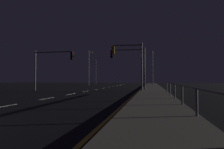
# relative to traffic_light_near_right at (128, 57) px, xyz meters

# --- Properties ---
(ground_plane) EXTENTS (112.00, 112.00, 0.00)m
(ground_plane) POSITION_rel_traffic_light_near_right_xyz_m (-4.98, 0.00, -3.93)
(ground_plane) COLOR black
(ground_plane) RESTS_ON ground
(sidewalk_right) EXTENTS (2.93, 77.00, 0.14)m
(sidewalk_right) POSITION_rel_traffic_light_near_right_xyz_m (2.71, 0.00, -3.86)
(sidewalk_right) COLOR gray
(sidewalk_right) RESTS_ON ground
(lane_markings_center) EXTENTS (0.14, 50.00, 0.01)m
(lane_markings_center) POSITION_rel_traffic_light_near_right_xyz_m (-4.98, 3.50, -3.93)
(lane_markings_center) COLOR silver
(lane_markings_center) RESTS_ON ground
(lane_edge_line) EXTENTS (0.14, 53.00, 0.01)m
(lane_edge_line) POSITION_rel_traffic_light_near_right_xyz_m (1.00, 5.00, -3.93)
(lane_edge_line) COLOR gold
(lane_edge_line) RESTS_ON ground
(traffic_light_near_right) EXTENTS (3.56, 0.57, 5.41)m
(traffic_light_near_right) POSITION_rel_traffic_light_near_right_xyz_m (0.00, 0.00, 0.00)
(traffic_light_near_right) COLOR #38383D
(traffic_light_near_right) RESTS_ON sidewalk_right
(traffic_light_near_left) EXTENTS (5.21, 0.35, 5.00)m
(traffic_light_near_left) POSITION_rel_traffic_light_near_right_xyz_m (-9.29, -0.42, -0.34)
(traffic_light_near_left) COLOR #38383D
(traffic_light_near_left) RESTS_ON ground
(traffic_light_far_center) EXTENTS (4.30, 0.68, 5.14)m
(traffic_light_far_center) POSITION_rel_traffic_light_near_right_xyz_m (-0.13, 1.61, -0.14)
(traffic_light_far_center) COLOR #38383D
(traffic_light_far_center) RESTS_ON sidewalk_right
(street_lamp_across_street) EXTENTS (0.56, 1.56, 7.99)m
(street_lamp_across_street) POSITION_rel_traffic_light_near_right_xyz_m (2.90, 23.28, 0.92)
(street_lamp_across_street) COLOR #4C4C51
(street_lamp_across_street) RESTS_ON sidewalk_right
(street_lamp_corner) EXTENTS (0.56, 1.91, 8.14)m
(street_lamp_corner) POSITION_rel_traffic_light_near_right_xyz_m (-11.74, 19.92, 0.89)
(street_lamp_corner) COLOR #4C4C51
(street_lamp_corner) RESTS_ON ground
(street_lamp_far_end) EXTENTS (1.09, 1.95, 6.81)m
(street_lamp_far_end) POSITION_rel_traffic_light_near_right_xyz_m (-12.54, 27.42, 0.21)
(street_lamp_far_end) COLOR #2D3033
(street_lamp_far_end) RESTS_ON ground
(barrier_fence) EXTENTS (0.09, 17.71, 0.98)m
(barrier_fence) POSITION_rel_traffic_light_near_right_xyz_m (4.03, -10.69, -3.06)
(barrier_fence) COLOR #59595E
(barrier_fence) RESTS_ON sidewalk_right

